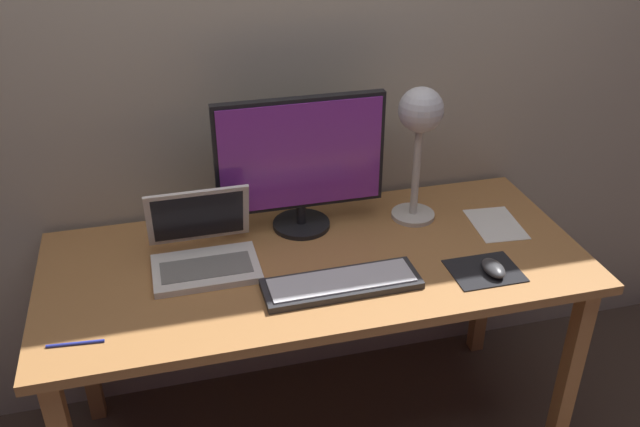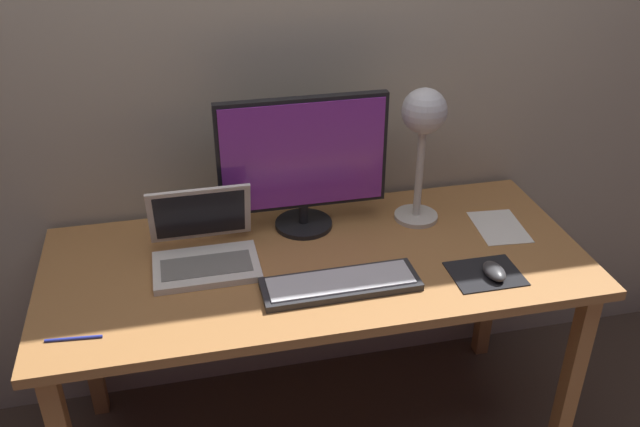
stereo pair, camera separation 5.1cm
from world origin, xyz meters
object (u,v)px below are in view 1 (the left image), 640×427
object	(u,v)px
monitor	(300,160)
pen	(75,343)
laptop	(202,243)
desk_lamp	(420,124)
mouse	(493,268)
keyboard_main	(342,283)

from	to	relation	value
monitor	pen	world-z (taller)	monitor
laptop	desk_lamp	world-z (taller)	desk_lamp
monitor	mouse	bearing A→B (deg)	-39.98
mouse	monitor	bearing A→B (deg)	140.02
keyboard_main	pen	distance (m)	0.71
laptop	desk_lamp	size ratio (longest dim) A/B	0.69
monitor	laptop	distance (m)	0.39
keyboard_main	mouse	xyz separation A→B (m)	(0.44, -0.05, 0.01)
laptop	pen	xyz separation A→B (m)	(-0.35, -0.30, -0.06)
laptop	pen	bearing A→B (deg)	-139.26
laptop	keyboard_main	bearing A→B (deg)	-32.69
monitor	laptop	size ratio (longest dim) A/B	1.72
laptop	pen	size ratio (longest dim) A/B	2.17
keyboard_main	laptop	bearing A→B (deg)	147.31
mouse	pen	xyz separation A→B (m)	(-1.14, -0.02, -0.02)
desk_lamp	mouse	xyz separation A→B (m)	(0.10, -0.36, -0.31)
monitor	desk_lamp	distance (m)	0.38
keyboard_main	laptop	distance (m)	0.43
desk_lamp	mouse	distance (m)	0.49
laptop	mouse	bearing A→B (deg)	-19.15
monitor	keyboard_main	distance (m)	0.42
monitor	desk_lamp	xyz separation A→B (m)	(0.37, -0.03, 0.09)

